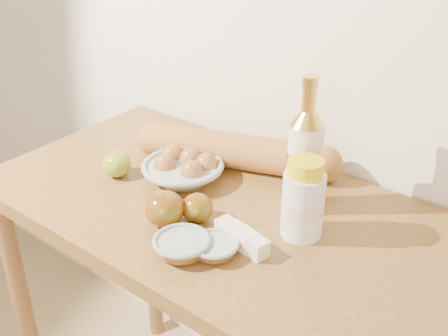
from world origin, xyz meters
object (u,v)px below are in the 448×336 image
(cream_bottle, at_px, (303,201))
(table, at_px, (232,254))
(bourbon_bottle, at_px, (305,157))
(baguette, at_px, (236,151))
(egg_bowl, at_px, (184,169))

(cream_bottle, bearing_deg, table, 178.66)
(bourbon_bottle, distance_m, baguette, 0.25)
(table, relative_size, baguette, 2.26)
(table, bearing_deg, cream_bottle, 6.23)
(bourbon_bottle, height_order, egg_bowl, bourbon_bottle)
(egg_bowl, bearing_deg, bourbon_bottle, 13.61)
(bourbon_bottle, height_order, baguette, bourbon_bottle)
(table, xyz_separation_m, baguette, (-0.12, 0.17, 0.17))
(table, distance_m, baguette, 0.26)
(cream_bottle, distance_m, egg_bowl, 0.35)
(egg_bowl, distance_m, baguette, 0.14)
(egg_bowl, bearing_deg, baguette, 64.95)
(table, height_order, bourbon_bottle, bourbon_bottle)
(table, bearing_deg, baguette, 125.37)
(table, relative_size, cream_bottle, 6.94)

